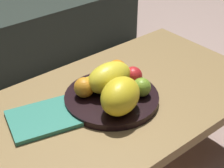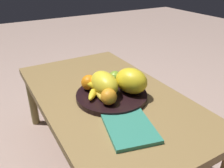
{
  "view_description": "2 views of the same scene",
  "coord_description": "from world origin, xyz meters",
  "px_view_note": "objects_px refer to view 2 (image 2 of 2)",
  "views": [
    {
      "loc": [
        -0.72,
        -0.82,
        1.18
      ],
      "look_at": [
        -0.04,
        -0.0,
        0.48
      ],
      "focal_mm": 57.23,
      "sensor_mm": 36.0,
      "label": 1
    },
    {
      "loc": [
        -0.9,
        0.49,
        0.99
      ],
      "look_at": [
        -0.04,
        -0.0,
        0.48
      ],
      "focal_mm": 37.44,
      "sensor_mm": 36.0,
      "label": 2
    }
  ],
  "objects_px": {
    "apple_front": "(115,77)",
    "coffee_table": "(107,101)",
    "fruit_bowl": "(112,95)",
    "melon_smaller_beside": "(131,81)",
    "orange_left": "(89,83)",
    "melon_large_front": "(104,83)",
    "apple_left": "(99,79)",
    "orange_front": "(109,97)",
    "magazine": "(129,126)",
    "banana_bunch": "(97,90)"
  },
  "relations": [
    {
      "from": "coffee_table",
      "to": "orange_left",
      "type": "relative_size",
      "value": 14.67
    },
    {
      "from": "banana_bunch",
      "to": "melon_smaller_beside",
      "type": "bearing_deg",
      "value": -109.02
    },
    {
      "from": "melon_large_front",
      "to": "apple_front",
      "type": "height_order",
      "value": "melon_large_front"
    },
    {
      "from": "coffee_table",
      "to": "fruit_bowl",
      "type": "height_order",
      "value": "fruit_bowl"
    },
    {
      "from": "coffee_table",
      "to": "banana_bunch",
      "type": "relative_size",
      "value": 7.14
    },
    {
      "from": "melon_large_front",
      "to": "orange_left",
      "type": "height_order",
      "value": "melon_large_front"
    },
    {
      "from": "magazine",
      "to": "banana_bunch",
      "type": "bearing_deg",
      "value": 15.77
    },
    {
      "from": "melon_smaller_beside",
      "to": "apple_left",
      "type": "distance_m",
      "value": 0.18
    },
    {
      "from": "melon_smaller_beside",
      "to": "apple_front",
      "type": "bearing_deg",
      "value": 9.84
    },
    {
      "from": "melon_large_front",
      "to": "apple_front",
      "type": "relative_size",
      "value": 2.62
    },
    {
      "from": "orange_front",
      "to": "magazine",
      "type": "bearing_deg",
      "value": -179.78
    },
    {
      "from": "fruit_bowl",
      "to": "orange_left",
      "type": "xyz_separation_m",
      "value": [
        0.09,
        0.08,
        0.05
      ]
    },
    {
      "from": "melon_smaller_beside",
      "to": "apple_left",
      "type": "relative_size",
      "value": 2.33
    },
    {
      "from": "melon_smaller_beside",
      "to": "magazine",
      "type": "height_order",
      "value": "melon_smaller_beside"
    },
    {
      "from": "orange_left",
      "to": "melon_large_front",
      "type": "bearing_deg",
      "value": -148.74
    },
    {
      "from": "coffee_table",
      "to": "melon_large_front",
      "type": "distance_m",
      "value": 0.13
    },
    {
      "from": "melon_large_front",
      "to": "orange_front",
      "type": "relative_size",
      "value": 2.46
    },
    {
      "from": "melon_smaller_beside",
      "to": "orange_front",
      "type": "height_order",
      "value": "melon_smaller_beside"
    },
    {
      "from": "coffee_table",
      "to": "fruit_bowl",
      "type": "distance_m",
      "value": 0.07
    },
    {
      "from": "melon_smaller_beside",
      "to": "apple_left",
      "type": "xyz_separation_m",
      "value": [
        0.15,
        0.1,
        -0.03
      ]
    },
    {
      "from": "fruit_bowl",
      "to": "melon_smaller_beside",
      "type": "bearing_deg",
      "value": -112.5
    },
    {
      "from": "melon_smaller_beside",
      "to": "orange_front",
      "type": "distance_m",
      "value": 0.16
    },
    {
      "from": "coffee_table",
      "to": "orange_left",
      "type": "distance_m",
      "value": 0.14
    },
    {
      "from": "orange_left",
      "to": "melon_smaller_beside",
      "type": "bearing_deg",
      "value": -127.41
    },
    {
      "from": "orange_front",
      "to": "apple_front",
      "type": "height_order",
      "value": "orange_front"
    },
    {
      "from": "apple_front",
      "to": "coffee_table",
      "type": "bearing_deg",
      "value": 119.98
    },
    {
      "from": "orange_left",
      "to": "magazine",
      "type": "height_order",
      "value": "orange_left"
    },
    {
      "from": "orange_front",
      "to": "coffee_table",
      "type": "bearing_deg",
      "value": -26.07
    },
    {
      "from": "apple_front",
      "to": "apple_left",
      "type": "height_order",
      "value": "same"
    },
    {
      "from": "fruit_bowl",
      "to": "banana_bunch",
      "type": "relative_size",
      "value": 2.18
    },
    {
      "from": "fruit_bowl",
      "to": "orange_left",
      "type": "bearing_deg",
      "value": 41.06
    },
    {
      "from": "melon_smaller_beside",
      "to": "apple_left",
      "type": "bearing_deg",
      "value": 33.27
    },
    {
      "from": "apple_front",
      "to": "banana_bunch",
      "type": "height_order",
      "value": "apple_front"
    },
    {
      "from": "fruit_bowl",
      "to": "magazine",
      "type": "xyz_separation_m",
      "value": [
        -0.24,
        0.06,
        -0.0
      ]
    },
    {
      "from": "melon_smaller_beside",
      "to": "apple_front",
      "type": "distance_m",
      "value": 0.12
    },
    {
      "from": "banana_bunch",
      "to": "magazine",
      "type": "xyz_separation_m",
      "value": [
        -0.26,
        -0.01,
        -0.04
      ]
    },
    {
      "from": "orange_left",
      "to": "coffee_table",
      "type": "bearing_deg",
      "value": -121.43
    },
    {
      "from": "apple_front",
      "to": "banana_bunch",
      "type": "relative_size",
      "value": 0.44
    },
    {
      "from": "fruit_bowl",
      "to": "orange_front",
      "type": "distance_m",
      "value": 0.11
    },
    {
      "from": "magazine",
      "to": "melon_smaller_beside",
      "type": "bearing_deg",
      "value": -21.83
    },
    {
      "from": "orange_left",
      "to": "banana_bunch",
      "type": "height_order",
      "value": "orange_left"
    },
    {
      "from": "orange_left",
      "to": "banana_bunch",
      "type": "distance_m",
      "value": 0.07
    },
    {
      "from": "orange_front",
      "to": "apple_front",
      "type": "relative_size",
      "value": 1.06
    },
    {
      "from": "orange_left",
      "to": "banana_bunch",
      "type": "bearing_deg",
      "value": -172.64
    },
    {
      "from": "orange_left",
      "to": "apple_left",
      "type": "height_order",
      "value": "orange_left"
    },
    {
      "from": "fruit_bowl",
      "to": "melon_smaller_beside",
      "type": "relative_size",
      "value": 2.11
    },
    {
      "from": "apple_front",
      "to": "orange_left",
      "type": "bearing_deg",
      "value": 86.98
    },
    {
      "from": "apple_front",
      "to": "apple_left",
      "type": "relative_size",
      "value": 0.99
    },
    {
      "from": "melon_large_front",
      "to": "apple_front",
      "type": "distance_m",
      "value": 0.12
    },
    {
      "from": "apple_front",
      "to": "banana_bunch",
      "type": "distance_m",
      "value": 0.15
    }
  ]
}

